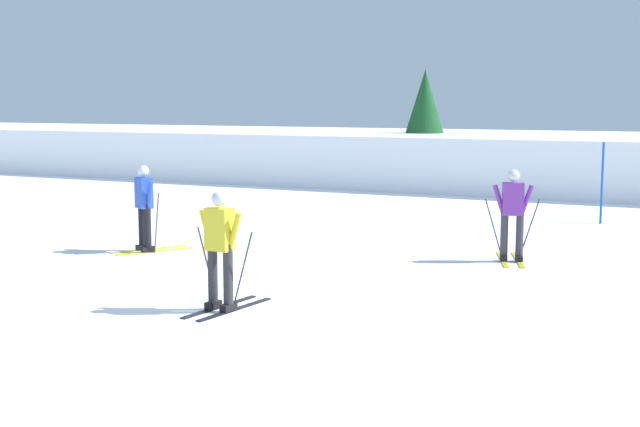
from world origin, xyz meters
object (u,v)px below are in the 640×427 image
(skier_yellow, at_px, (220,247))
(conifer_far_left, at_px, (425,116))
(skier_purple, at_px, (513,213))
(trail_marker_pole, at_px, (602,183))
(skier_blue, at_px, (145,206))

(skier_yellow, distance_m, conifer_far_left, 20.54)
(skier_purple, height_order, trail_marker_pole, trail_marker_pole)
(skier_yellow, xyz_separation_m, skier_blue, (-3.95, 3.42, 0.00))
(skier_blue, bearing_deg, trail_marker_pole, 46.77)
(skier_purple, bearing_deg, skier_blue, -162.65)
(trail_marker_pole, height_order, conifer_far_left, conifer_far_left)
(skier_yellow, relative_size, conifer_far_left, 0.42)
(skier_purple, xyz_separation_m, trail_marker_pole, (0.77, 5.89, 0.08))
(skier_blue, bearing_deg, skier_yellow, -40.93)
(skier_blue, xyz_separation_m, skier_purple, (6.75, 2.11, -0.00))
(trail_marker_pole, bearing_deg, skier_purple, -97.47)
(skier_yellow, distance_m, skier_blue, 5.22)
(skier_yellow, height_order, trail_marker_pole, trail_marker_pole)
(skier_yellow, bearing_deg, skier_purple, 63.10)
(skier_purple, bearing_deg, conifer_far_left, 114.85)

